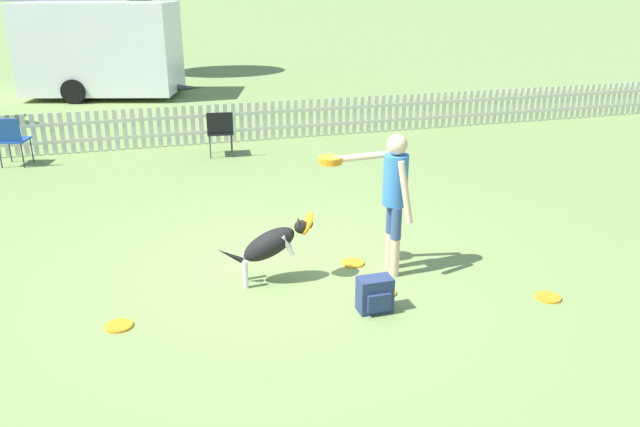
{
  "coord_description": "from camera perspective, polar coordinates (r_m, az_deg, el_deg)",
  "views": [
    {
      "loc": [
        -1.48,
        -6.66,
        3.23
      ],
      "look_at": [
        0.39,
        -0.4,
        0.79
      ],
      "focal_mm": 35.0,
      "sensor_mm": 36.0,
      "label": 1
    }
  ],
  "objects": [
    {
      "name": "backpack_on_grass",
      "position": [
        6.54,
        5.05,
        -7.41
      ],
      "size": [
        0.35,
        0.25,
        0.37
      ],
      "color": "navy",
      "rests_on": "ground_plane"
    },
    {
      "name": "frisbee_midfield",
      "position": [
        6.62,
        -17.91,
        -9.74
      ],
      "size": [
        0.27,
        0.27,
        0.02
      ],
      "color": "orange",
      "rests_on": "ground_plane"
    },
    {
      "name": "frisbee_near_dog",
      "position": [
        7.63,
        3.03,
        -4.55
      ],
      "size": [
        0.27,
        0.27,
        0.02
      ],
      "color": "orange",
      "rests_on": "ground_plane"
    },
    {
      "name": "leaping_dog",
      "position": [
        7.02,
        -4.49,
        -2.78
      ],
      "size": [
        1.12,
        0.38,
        0.81
      ],
      "rotation": [
        0.0,
        0.0,
        -1.68
      ],
      "color": "black",
      "rests_on": "ground_plane"
    },
    {
      "name": "frisbee_near_handler",
      "position": [
        7.27,
        20.14,
        -7.21
      ],
      "size": [
        0.27,
        0.27,
        0.02
      ],
      "color": "orange",
      "rests_on": "ground_plane"
    },
    {
      "name": "equipment_trailer",
      "position": [
        19.88,
        -19.35,
        14.09
      ],
      "size": [
        5.22,
        3.47,
        2.68
      ],
      "rotation": [
        0.0,
        0.0,
        -0.28
      ],
      "color": "white",
      "rests_on": "ground_plane"
    },
    {
      "name": "picket_fence",
      "position": [
        13.42,
        -10.07,
        8.04
      ],
      "size": [
        23.01,
        0.04,
        0.83
      ],
      "color": "beige",
      "rests_on": "ground_plane"
    },
    {
      "name": "folding_chair_green_right",
      "position": [
        12.83,
        -26.42,
        6.3
      ],
      "size": [
        0.6,
        0.62,
        0.93
      ],
      "rotation": [
        0.0,
        0.0,
        2.87
      ],
      "color": "#333338",
      "rests_on": "ground_plane"
    },
    {
      "name": "folding_chair_blue_left",
      "position": [
        12.35,
        -9.12,
        7.61
      ],
      "size": [
        0.55,
        0.57,
        0.9
      ],
      "rotation": [
        0.0,
        0.0,
        3.03
      ],
      "color": "#333338",
      "rests_on": "ground_plane"
    },
    {
      "name": "handler_person",
      "position": [
        7.08,
        6.46,
        2.38
      ],
      "size": [
        0.96,
        0.76,
        1.66
      ],
      "rotation": [
        0.0,
        0.0,
        1.46
      ],
      "color": "beige",
      "rests_on": "ground_plane"
    },
    {
      "name": "frisbee_far_scatter",
      "position": [
        6.97,
        5.87,
        -7.18
      ],
      "size": [
        0.27,
        0.27,
        0.02
      ],
      "color": "orange",
      "rests_on": "ground_plane"
    },
    {
      "name": "ground_plane",
      "position": [
        7.55,
        -3.74,
        -4.95
      ],
      "size": [
        240.0,
        240.0,
        0.0
      ],
      "primitive_type": "plane",
      "color": "olive"
    }
  ]
}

